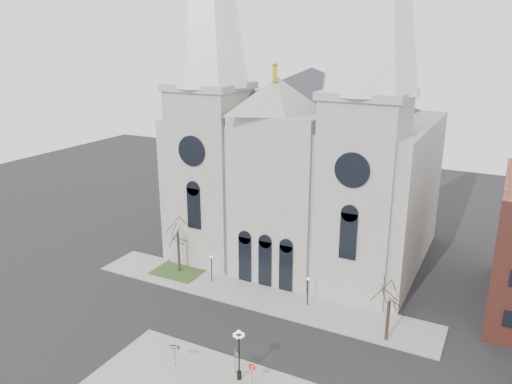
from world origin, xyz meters
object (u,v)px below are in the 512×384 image
at_px(street_name_sign, 236,360).
at_px(globe_lamp, 239,349).
at_px(one_way_sign, 174,351).
at_px(stop_sign, 252,369).

bearing_deg(street_name_sign, globe_lamp, -24.42).
relative_size(one_way_sign, street_name_sign, 0.96).
bearing_deg(street_name_sign, one_way_sign, -146.27).
xyz_separation_m(stop_sign, street_name_sign, (-1.95, 0.72, -0.22)).
relative_size(stop_sign, one_way_sign, 0.99).
height_order(one_way_sign, street_name_sign, street_name_sign).
relative_size(globe_lamp, street_name_sign, 2.08).
bearing_deg(one_way_sign, stop_sign, -12.39).
xyz_separation_m(one_way_sign, street_name_sign, (5.20, 1.57, -0.13)).
height_order(globe_lamp, street_name_sign, globe_lamp).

